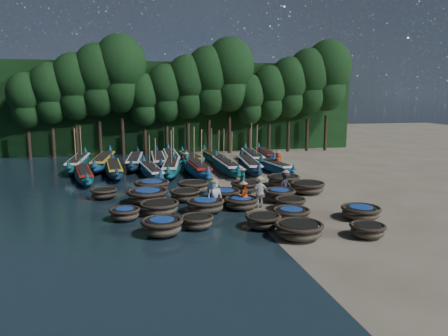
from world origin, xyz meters
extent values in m
plane|color=gray|center=(0.00, 0.00, 0.00)|extent=(120.00, 120.00, 0.00)
cube|color=black|center=(0.00, 23.50, 5.00)|extent=(40.00, 3.00, 10.00)
ellipsoid|color=brown|center=(1.15, -8.89, 0.34)|extent=(2.71, 2.71, 0.68)
torus|color=#34291E|center=(1.15, -8.89, 0.66)|extent=(2.28, 2.28, 0.20)
cylinder|color=black|center=(1.15, -8.89, 0.70)|extent=(1.74, 1.74, 0.06)
ellipsoid|color=brown|center=(4.31, -9.42, 0.29)|extent=(1.90, 1.90, 0.57)
torus|color=#34291E|center=(4.31, -9.42, 0.56)|extent=(1.67, 1.67, 0.17)
cylinder|color=black|center=(4.31, -9.42, 0.59)|extent=(1.26, 1.26, 0.05)
ellipsoid|color=brown|center=(-4.94, -7.08, 0.36)|extent=(2.25, 2.25, 0.72)
torus|color=#34291E|center=(-4.94, -7.08, 0.70)|extent=(2.01, 2.01, 0.22)
cylinder|color=black|center=(-4.94, -7.08, 0.74)|extent=(1.50, 1.50, 0.07)
cylinder|color=navy|center=(-4.94, -7.08, 0.79)|extent=(1.16, 1.16, 0.04)
ellipsoid|color=brown|center=(-3.17, -6.38, 0.30)|extent=(1.84, 1.84, 0.59)
torus|color=#34291E|center=(-3.17, -6.38, 0.57)|extent=(1.67, 1.67, 0.18)
cylinder|color=black|center=(-3.17, -6.38, 0.61)|extent=(1.25, 1.25, 0.05)
ellipsoid|color=brown|center=(0.02, -7.07, 0.32)|extent=(2.00, 2.00, 0.63)
torus|color=#34291E|center=(0.02, -7.07, 0.61)|extent=(1.79, 1.79, 0.19)
cylinder|color=black|center=(0.02, -7.07, 0.65)|extent=(1.34, 1.34, 0.06)
ellipsoid|color=brown|center=(1.80, -6.26, 0.31)|extent=(2.24, 2.24, 0.62)
torus|color=#34291E|center=(1.80, -6.26, 0.60)|extent=(1.98, 1.98, 0.19)
cylinder|color=black|center=(1.80, -6.26, 0.64)|extent=(1.50, 1.50, 0.06)
cylinder|color=navy|center=(1.80, -6.26, 0.67)|extent=(1.15, 1.15, 0.04)
ellipsoid|color=brown|center=(5.57, -6.63, 0.30)|extent=(1.96, 1.96, 0.61)
torus|color=#34291E|center=(5.57, -6.63, 0.59)|extent=(2.10, 2.10, 0.18)
cylinder|color=black|center=(5.57, -6.63, 0.63)|extent=(1.61, 1.61, 0.06)
cylinder|color=navy|center=(5.57, -6.63, 0.66)|extent=(1.24, 1.24, 0.04)
ellipsoid|color=brown|center=(-6.64, -4.12, 0.29)|extent=(1.70, 1.70, 0.58)
torus|color=#34291E|center=(-6.64, -4.12, 0.56)|extent=(1.63, 1.63, 0.18)
cylinder|color=black|center=(-6.64, -4.12, 0.60)|extent=(1.22, 1.22, 0.05)
cylinder|color=navy|center=(-6.64, -4.12, 0.63)|extent=(0.94, 0.94, 0.04)
ellipsoid|color=brown|center=(-4.78, -3.40, 0.32)|extent=(2.14, 2.14, 0.64)
torus|color=#34291E|center=(-4.78, -3.40, 0.62)|extent=(2.19, 2.19, 0.20)
cylinder|color=black|center=(-4.78, -3.40, 0.66)|extent=(1.68, 1.68, 0.06)
ellipsoid|color=brown|center=(-2.26, -3.58, 0.34)|extent=(2.14, 2.14, 0.68)
torus|color=#34291E|center=(-2.26, -3.58, 0.66)|extent=(2.17, 2.17, 0.21)
cylinder|color=black|center=(-2.26, -3.58, 0.70)|extent=(1.65, 1.65, 0.06)
cylinder|color=navy|center=(-2.26, -3.58, 0.74)|extent=(1.27, 1.27, 0.04)
ellipsoid|color=brown|center=(-0.10, -3.29, 0.30)|extent=(2.16, 2.16, 0.61)
torus|color=#34291E|center=(-0.10, -3.29, 0.59)|extent=(1.98, 1.98, 0.18)
cylinder|color=black|center=(-0.10, -3.29, 0.63)|extent=(1.50, 1.50, 0.06)
cylinder|color=navy|center=(-0.10, -3.29, 0.67)|extent=(1.16, 1.16, 0.04)
ellipsoid|color=brown|center=(2.57, -4.12, 0.31)|extent=(1.91, 1.91, 0.63)
torus|color=#34291E|center=(2.57, -4.12, 0.61)|extent=(1.81, 1.81, 0.19)
cylinder|color=black|center=(2.57, -4.12, 0.65)|extent=(1.36, 1.36, 0.06)
ellipsoid|color=brown|center=(-5.30, -0.82, 0.38)|extent=(2.61, 2.61, 0.76)
torus|color=#34291E|center=(-5.30, -0.82, 0.74)|extent=(2.51, 2.51, 0.23)
cylinder|color=black|center=(-5.30, -0.82, 0.78)|extent=(1.91, 1.91, 0.07)
cylinder|color=navy|center=(-5.30, -0.82, 0.83)|extent=(1.47, 1.47, 0.05)
ellipsoid|color=brown|center=(-2.99, -0.68, 0.31)|extent=(1.93, 1.93, 0.63)
torus|color=#34291E|center=(-2.99, -0.68, 0.61)|extent=(1.91, 1.91, 0.19)
cylinder|color=black|center=(-2.99, -0.68, 0.65)|extent=(1.44, 1.44, 0.06)
ellipsoid|color=brown|center=(-0.65, -1.27, 0.32)|extent=(2.11, 2.11, 0.64)
torus|color=#34291E|center=(-0.65, -1.27, 0.62)|extent=(2.03, 2.03, 0.19)
cylinder|color=black|center=(-0.65, -1.27, 0.66)|extent=(1.54, 1.54, 0.06)
cylinder|color=navy|center=(-0.65, -1.27, 0.70)|extent=(1.18, 1.18, 0.04)
ellipsoid|color=brown|center=(2.62, -2.16, 0.35)|extent=(2.22, 2.22, 0.69)
torus|color=#34291E|center=(2.62, -2.16, 0.67)|extent=(1.97, 1.97, 0.21)
cylinder|color=black|center=(2.62, -2.16, 0.72)|extent=(1.48, 1.48, 0.06)
cylinder|color=navy|center=(2.62, -2.16, 0.76)|extent=(1.14, 1.14, 0.04)
ellipsoid|color=brown|center=(5.24, -0.37, 0.34)|extent=(2.42, 2.42, 0.68)
torus|color=#34291E|center=(5.24, -0.37, 0.66)|extent=(2.32, 2.32, 0.21)
cylinder|color=black|center=(5.24, -0.37, 0.70)|extent=(1.77, 1.77, 0.06)
ellipsoid|color=brown|center=(-7.93, 1.04, 0.29)|extent=(2.02, 2.02, 0.58)
torus|color=#34291E|center=(-7.93, 1.04, 0.56)|extent=(1.68, 1.68, 0.18)
cylinder|color=black|center=(-7.93, 1.04, 0.60)|extent=(1.26, 1.26, 0.05)
ellipsoid|color=brown|center=(-4.87, 2.05, 0.36)|extent=(2.54, 2.54, 0.72)
torus|color=#34291E|center=(-4.87, 2.05, 0.70)|extent=(2.35, 2.35, 0.22)
cylinder|color=black|center=(-4.87, 2.05, 0.74)|extent=(1.79, 1.79, 0.07)
cylinder|color=navy|center=(-4.87, 2.05, 0.78)|extent=(1.38, 1.38, 0.04)
ellipsoid|color=brown|center=(-2.20, 1.23, 0.36)|extent=(2.08, 2.08, 0.73)
torus|color=#34291E|center=(-2.20, 1.23, 0.70)|extent=(2.10, 2.10, 0.22)
cylinder|color=black|center=(-2.20, 1.23, 0.75)|extent=(1.57, 1.57, 0.07)
ellipsoid|color=brown|center=(1.31, 0.96, 0.30)|extent=(2.32, 2.32, 0.60)
torus|color=#34291E|center=(1.31, 0.96, 0.59)|extent=(2.01, 2.01, 0.18)
cylinder|color=black|center=(1.31, 0.96, 0.62)|extent=(1.53, 1.53, 0.05)
ellipsoid|color=brown|center=(4.45, 2.10, 0.35)|extent=(2.49, 2.49, 0.71)
torus|color=#34291E|center=(4.45, 2.10, 0.69)|extent=(2.34, 2.34, 0.21)
cylinder|color=black|center=(4.45, 2.10, 0.73)|extent=(1.78, 1.78, 0.06)
ellipsoid|color=#0D4D4B|center=(-9.69, 7.23, 0.46)|extent=(2.47, 7.51, 0.92)
cone|color=#0D4D4B|center=(-10.25, 10.79, 1.06)|extent=(0.41, 0.41, 0.55)
cone|color=#0D4D4B|center=(-9.12, 3.67, 1.02)|extent=(0.41, 0.41, 0.46)
cube|color=#A41814|center=(-9.69, 7.23, 0.85)|extent=(1.86, 5.81, 0.11)
cube|color=black|center=(-9.69, 7.23, 0.92)|extent=(1.49, 5.04, 0.09)
ellipsoid|color=#0F2338|center=(-7.48, 8.93, 0.49)|extent=(1.99, 7.94, 0.98)
cone|color=#0F2338|center=(-7.76, 12.75, 1.13)|extent=(0.43, 0.43, 0.59)
cone|color=#0F2338|center=(-7.19, 5.12, 1.08)|extent=(0.43, 0.43, 0.49)
cube|color=gold|center=(-7.48, 8.93, 0.90)|extent=(1.48, 6.15, 0.12)
cube|color=black|center=(-7.48, 8.93, 0.98)|extent=(1.16, 5.34, 0.10)
ellipsoid|color=navy|center=(-4.60, 7.37, 0.47)|extent=(2.26, 7.61, 0.94)
cone|color=navy|center=(-5.05, 11.00, 1.08)|extent=(0.41, 0.41, 0.56)
cone|color=navy|center=(-4.15, 3.74, 1.03)|extent=(0.41, 0.41, 0.47)
cube|color=white|center=(-4.60, 7.37, 0.86)|extent=(1.69, 5.89, 0.11)
cube|color=black|center=(-4.60, 7.37, 0.94)|extent=(1.35, 5.12, 0.09)
cylinder|color=#997F4C|center=(-4.64, 8.50, 1.97)|extent=(0.07, 0.22, 2.62)
cylinder|color=#997F4C|center=(-4.33, 5.99, 1.97)|extent=(0.07, 0.22, 2.62)
plane|color=red|center=(-4.19, 6.00, 3.11)|extent=(0.00, 0.33, 0.33)
ellipsoid|color=#0D4D4B|center=(-2.86, 8.75, 0.54)|extent=(2.89, 8.70, 1.07)
cone|color=#0D4D4B|center=(-2.20, 12.87, 1.23)|extent=(0.47, 0.47, 0.64)
cone|color=#0D4D4B|center=(-3.53, 4.63, 1.18)|extent=(0.47, 0.47, 0.54)
cube|color=white|center=(-2.86, 8.75, 0.98)|extent=(2.17, 6.73, 0.13)
cube|color=black|center=(-2.86, 8.75, 1.07)|extent=(1.75, 5.84, 0.11)
cylinder|color=#997F4C|center=(-2.55, 10.00, 2.25)|extent=(0.07, 0.25, 3.00)
cylinder|color=#997F4C|center=(-3.01, 7.15, 2.25)|extent=(0.07, 0.25, 3.00)
plane|color=red|center=(-2.86, 7.12, 3.55)|extent=(0.00, 0.37, 0.37)
ellipsoid|color=navy|center=(-0.97, 7.81, 0.55)|extent=(1.97, 8.89, 1.10)
cone|color=navy|center=(-1.15, 12.12, 1.27)|extent=(0.49, 0.49, 0.66)
cone|color=navy|center=(-0.78, 3.51, 1.21)|extent=(0.49, 0.49, 0.55)
cube|color=#A41814|center=(-0.97, 7.81, 1.02)|extent=(1.45, 6.89, 0.13)
cube|color=black|center=(-0.97, 7.81, 1.10)|extent=(1.11, 5.99, 0.11)
cylinder|color=#997F4C|center=(-0.91, 9.14, 2.32)|extent=(0.08, 0.26, 3.09)
cylinder|color=#997F4C|center=(-0.78, 6.16, 2.32)|extent=(0.08, 0.26, 3.09)
plane|color=red|center=(-0.62, 6.17, 3.67)|extent=(0.00, 0.39, 0.39)
ellipsoid|color=#0D4D4B|center=(1.64, 8.30, 0.51)|extent=(1.56, 8.25, 1.03)
cone|color=#0D4D4B|center=(1.61, 12.31, 1.18)|extent=(0.45, 0.45, 0.62)
cone|color=#0D4D4B|center=(1.68, 4.28, 1.13)|extent=(0.45, 0.45, 0.51)
cube|color=white|center=(1.64, 8.30, 0.95)|extent=(1.14, 6.39, 0.12)
cube|color=black|center=(1.64, 8.30, 1.03)|extent=(0.86, 5.57, 0.10)
cylinder|color=#997F4C|center=(1.73, 9.53, 2.16)|extent=(0.07, 0.24, 2.88)
cylinder|color=#997F4C|center=(1.76, 6.75, 2.16)|extent=(0.07, 0.24, 2.88)
plane|color=red|center=(1.92, 6.76, 3.42)|extent=(0.00, 0.36, 0.36)
ellipsoid|color=#0F2338|center=(3.66, 8.29, 0.52)|extent=(2.33, 8.46, 1.04)
cone|color=#0F2338|center=(4.07, 12.34, 1.20)|extent=(0.46, 0.46, 0.63)
cone|color=#0F2338|center=(3.26, 4.24, 1.15)|extent=(0.46, 0.46, 0.52)
cube|color=white|center=(3.66, 8.29, 0.96)|extent=(1.73, 6.55, 0.13)
cube|color=black|center=(3.66, 8.29, 1.04)|extent=(1.37, 5.69, 0.10)
ellipsoid|color=navy|center=(5.51, 7.75, 0.47)|extent=(2.40, 7.58, 0.93)
cone|color=navy|center=(4.99, 11.36, 1.07)|extent=(0.41, 0.41, 0.56)
cone|color=navy|center=(6.04, 4.15, 1.03)|extent=(0.41, 0.41, 0.47)
cube|color=white|center=(5.51, 7.75, 0.86)|extent=(1.80, 5.86, 0.11)
cube|color=black|center=(5.51, 7.75, 0.93)|extent=(1.44, 5.09, 0.09)
ellipsoid|color=#0D4D4B|center=(-10.61, 12.52, 0.54)|extent=(2.07, 8.65, 1.07)
cone|color=#0D4D4B|center=(-10.35, 16.70, 1.23)|extent=(0.47, 0.47, 0.64)
cone|color=#0D4D4B|center=(-10.86, 8.35, 1.18)|extent=(0.47, 0.47, 0.54)
cube|color=white|center=(-10.61, 12.52, 0.99)|extent=(1.53, 6.70, 0.13)
cube|color=black|center=(-10.61, 12.52, 1.07)|extent=(1.19, 5.83, 0.11)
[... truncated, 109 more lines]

